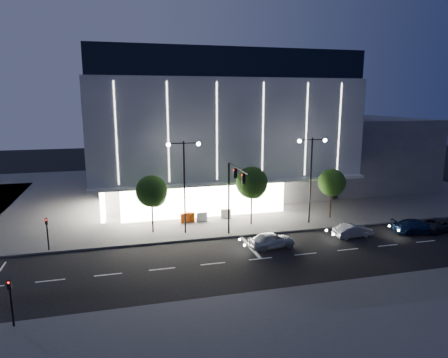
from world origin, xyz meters
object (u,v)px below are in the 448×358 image
at_px(car_second, 353,231).
at_px(car_fourth, 440,224).
at_px(ped_signal_near, 11,298).
at_px(barrier_d, 226,214).
at_px(car_lead, 272,240).
at_px(barrier_c, 186,218).
at_px(street_lamp_east, 311,168).
at_px(barrier_a, 190,217).
at_px(car_third, 417,227).
at_px(street_lamp_west, 184,174).
at_px(barrier_b, 202,217).
at_px(tree_right, 332,184).
at_px(ped_signal_far, 47,231).
at_px(tree_mid, 252,184).
at_px(tree_left, 152,193).
at_px(traffic_mast, 233,187).

xyz_separation_m(car_second, car_fourth, (9.44, -0.49, 0.01)).
xyz_separation_m(ped_signal_near, barrier_d, (17.00, 17.17, -1.24)).
height_order(car_lead, barrier_c, car_lead).
xyz_separation_m(car_lead, car_fourth, (17.84, 0.20, -0.07)).
xyz_separation_m(street_lamp_east, barrier_a, (-12.01, 3.40, -5.31)).
relative_size(street_lamp_east, car_third, 1.93).
relative_size(street_lamp_west, barrier_d, 8.18).
bearing_deg(barrier_b, tree_right, -12.80).
distance_m(car_third, barrier_c, 22.89).
bearing_deg(barrier_c, street_lamp_west, -109.56).
height_order(ped_signal_far, car_lead, ped_signal_far).
relative_size(ped_signal_far, tree_right, 0.54).
xyz_separation_m(tree_mid, car_fourth, (17.56, -6.25, -3.70)).
distance_m(street_lamp_west, car_second, 16.74).
xyz_separation_m(street_lamp_east, ped_signal_near, (-25.00, -13.50, -4.07)).
bearing_deg(barrier_c, tree_left, -158.22).
distance_m(barrier_c, barrier_d, 4.48).
bearing_deg(car_second, car_fourth, -98.71).
xyz_separation_m(ped_signal_far, car_third, (33.79, -3.84, -1.21)).
distance_m(tree_mid, barrier_d, 4.97).
distance_m(street_lamp_east, barrier_c, 13.90).
relative_size(street_lamp_east, tree_left, 1.57).
bearing_deg(tree_mid, car_fourth, -19.59).
xyz_separation_m(traffic_mast, ped_signal_near, (-16.00, -10.84, -3.14)).
bearing_deg(barrier_d, car_fourth, -13.70).
height_order(street_lamp_east, tree_left, street_lamp_east).
bearing_deg(tree_right, barrier_c, 172.04).
relative_size(car_third, barrier_d, 4.24).
height_order(tree_right, car_third, tree_right).
distance_m(ped_signal_far, tree_mid, 19.35).
xyz_separation_m(ped_signal_near, tree_left, (9.03, 14.52, 2.15)).
bearing_deg(street_lamp_west, car_second, -17.38).
bearing_deg(street_lamp_west, street_lamp_east, 0.00).
distance_m(traffic_mast, tree_mid, 4.82).
bearing_deg(tree_mid, street_lamp_west, -171.74).
bearing_deg(barrier_d, car_second, -28.93).
height_order(street_lamp_east, ped_signal_far, street_lamp_east).
xyz_separation_m(street_lamp_west, barrier_c, (0.55, 3.18, -5.31)).
relative_size(street_lamp_west, ped_signal_far, 3.00).
distance_m(ped_signal_far, barrier_c, 13.45).
xyz_separation_m(ped_signal_near, tree_mid, (19.03, 14.52, 2.45)).
distance_m(ped_signal_far, tree_left, 9.61).
bearing_deg(barrier_c, car_third, -31.65).
xyz_separation_m(street_lamp_west, car_lead, (6.74, -5.43, -5.25)).
relative_size(ped_signal_far, tree_left, 0.52).
xyz_separation_m(tree_right, barrier_d, (-11.03, 2.65, -3.23)).
relative_size(street_lamp_west, barrier_b, 8.18).
bearing_deg(barrier_c, car_second, -38.27).
bearing_deg(barrier_b, street_lamp_east, -20.25).
height_order(car_second, barrier_d, car_second).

